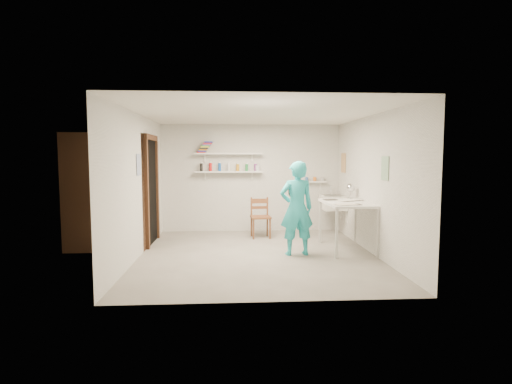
{
  "coord_description": "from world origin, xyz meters",
  "views": [
    {
      "loc": [
        -0.44,
        -6.73,
        1.68
      ],
      "look_at": [
        0.0,
        0.4,
        1.05
      ],
      "focal_mm": 28.0,
      "sensor_mm": 36.0,
      "label": 1
    }
  ],
  "objects": [
    {
      "name": "shelf_lower",
      "position": [
        -0.5,
        2.13,
        1.35
      ],
      "size": [
        1.5,
        0.22,
        0.03
      ],
      "primitive_type": "cube",
      "color": "white",
      "rests_on": "wall_back"
    },
    {
      "name": "poster_right_a",
      "position": [
        1.99,
        1.8,
        1.55
      ],
      "size": [
        0.01,
        0.34,
        0.42
      ],
      "primitive_type": "cube",
      "color": "#995933",
      "rests_on": "wall_right"
    },
    {
      "name": "papers",
      "position": [
        1.64,
        0.27,
        0.88
      ],
      "size": [
        0.3,
        0.22,
        0.02
      ],
      "color": "silver",
      "rests_on": "work_table"
    },
    {
      "name": "door_jamb_far",
      "position": [
        -1.97,
        1.55,
        1.0
      ],
      "size": [
        0.06,
        0.1,
        2.0
      ],
      "primitive_type": "cube",
      "color": "brown",
      "rests_on": "ground"
    },
    {
      "name": "spray_cans",
      "position": [
        -0.5,
        2.13,
        1.45
      ],
      "size": [
        1.26,
        0.06,
        0.17
      ],
      "color": "black",
      "rests_on": "shelf_lower"
    },
    {
      "name": "ceiling",
      "position": [
        0.0,
        0.0,
        2.41
      ],
      "size": [
        4.0,
        4.5,
        0.02
      ],
      "primitive_type": "cube",
      "color": "silver",
      "rests_on": "wall_back"
    },
    {
      "name": "ledge_pots",
      "position": [
        1.35,
        2.17,
        1.18
      ],
      "size": [
        0.48,
        0.07,
        0.09
      ],
      "color": "silver",
      "rests_on": "ledge_shelf"
    },
    {
      "name": "belfast_sink",
      "position": [
        1.75,
        1.7,
        0.7
      ],
      "size": [
        0.48,
        0.6,
        0.3
      ],
      "primitive_type": "cube",
      "color": "white",
      "rests_on": "wall_right"
    },
    {
      "name": "man",
      "position": [
        0.67,
        -0.04,
        0.81
      ],
      "size": [
        0.63,
        0.46,
        1.61
      ],
      "primitive_type": "imported",
      "rotation": [
        0.0,
        0.0,
        3.27
      ],
      "color": "#27BAC4",
      "rests_on": "ground"
    },
    {
      "name": "poster_left",
      "position": [
        -1.99,
        0.05,
        1.55
      ],
      "size": [
        0.01,
        0.28,
        0.36
      ],
      "primitive_type": "cube",
      "color": "#334C7F",
      "rests_on": "wall_left"
    },
    {
      "name": "wall_left",
      "position": [
        -2.01,
        0.0,
        1.2
      ],
      "size": [
        0.02,
        4.5,
        2.4
      ],
      "primitive_type": "cube",
      "color": "silver",
      "rests_on": "ground"
    },
    {
      "name": "wall_back",
      "position": [
        0.0,
        2.26,
        1.2
      ],
      "size": [
        4.0,
        0.02,
        2.4
      ],
      "primitive_type": "cube",
      "color": "silver",
      "rests_on": "ground"
    },
    {
      "name": "door_lintel",
      "position": [
        -1.97,
        1.05,
        2.05
      ],
      "size": [
        0.06,
        1.05,
        0.1
      ],
      "primitive_type": "cube",
      "color": "brown",
      "rests_on": "wall_left"
    },
    {
      "name": "corridor_box",
      "position": [
        -2.7,
        1.05,
        1.05
      ],
      "size": [
        1.4,
        1.5,
        2.1
      ],
      "primitive_type": "cube",
      "color": "brown",
      "rests_on": "ground"
    },
    {
      "name": "shelf_upper",
      "position": [
        -0.5,
        2.13,
        1.75
      ],
      "size": [
        1.5,
        0.22,
        0.03
      ],
      "primitive_type": "cube",
      "color": "white",
      "rests_on": "wall_back"
    },
    {
      "name": "door_jamb_near",
      "position": [
        -1.97,
        0.55,
        1.0
      ],
      "size": [
        0.06,
        0.1,
        2.0
      ],
      "primitive_type": "cube",
      "color": "brown",
      "rests_on": "ground"
    },
    {
      "name": "poster_right_b",
      "position": [
        1.99,
        -0.55,
        1.5
      ],
      "size": [
        0.01,
        0.3,
        0.38
      ],
      "primitive_type": "cube",
      "color": "#3F724C",
      "rests_on": "wall_right"
    },
    {
      "name": "work_table",
      "position": [
        1.64,
        0.27,
        0.43
      ],
      "size": [
        0.78,
        1.3,
        0.87
      ],
      "primitive_type": "cube",
      "color": "silver",
      "rests_on": "ground"
    },
    {
      "name": "wall_right",
      "position": [
        2.01,
        0.0,
        1.2
      ],
      "size": [
        0.02,
        4.5,
        2.4
      ],
      "primitive_type": "cube",
      "color": "silver",
      "rests_on": "ground"
    },
    {
      "name": "wall_front",
      "position": [
        0.0,
        -2.26,
        1.2
      ],
      "size": [
        4.0,
        0.02,
        2.4
      ],
      "primitive_type": "cube",
      "color": "silver",
      "rests_on": "ground"
    },
    {
      "name": "book_stack",
      "position": [
        -1.02,
        2.13,
        1.89
      ],
      "size": [
        0.34,
        0.14,
        0.25
      ],
      "color": "red",
      "rests_on": "shelf_upper"
    },
    {
      "name": "ledge_shelf",
      "position": [
        1.35,
        2.17,
        1.12
      ],
      "size": [
        0.7,
        0.14,
        0.03
      ],
      "primitive_type": "cube",
      "color": "white",
      "rests_on": "wall_back"
    },
    {
      "name": "desk_lamp",
      "position": [
        1.86,
        0.8,
        1.09
      ],
      "size": [
        0.16,
        0.16,
        0.16
      ],
      "primitive_type": "sphere",
      "color": "silver",
      "rests_on": "work_table"
    },
    {
      "name": "wooden_chair",
      "position": [
        0.16,
        1.46,
        0.43
      ],
      "size": [
        0.43,
        0.41,
        0.86
      ],
      "primitive_type": "cube",
      "rotation": [
        0.0,
        0.0,
        0.08
      ],
      "color": "brown",
      "rests_on": "ground"
    },
    {
      "name": "wall_clock",
      "position": [
        0.7,
        0.18,
        1.07
      ],
      "size": [
        0.29,
        0.07,
        0.29
      ],
      "primitive_type": "cylinder",
      "rotation": [
        1.57,
        0.0,
        0.13
      ],
      "color": "beige",
      "rests_on": "man"
    },
    {
      "name": "doorway_recess",
      "position": [
        -1.99,
        1.05,
        1.0
      ],
      "size": [
        0.02,
        0.9,
        2.0
      ],
      "primitive_type": "cube",
      "color": "black",
      "rests_on": "wall_left"
    },
    {
      "name": "floor",
      "position": [
        0.0,
        0.0,
        -0.01
      ],
      "size": [
        4.0,
        4.5,
        0.02
      ],
      "primitive_type": "cube",
      "color": "slate",
      "rests_on": "ground"
    }
  ]
}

